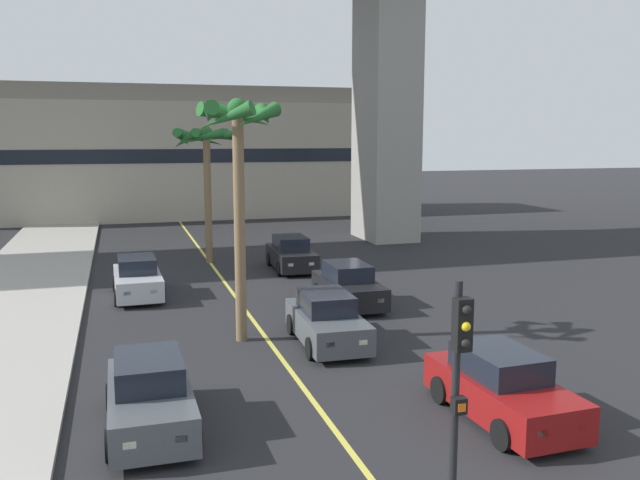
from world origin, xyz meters
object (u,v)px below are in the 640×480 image
(car_queue_fifth, at_px, (501,388))
(palm_tree_mid_median, at_px, (206,149))
(car_queue_second, at_px, (150,396))
(traffic_light_median_near, at_px, (458,383))
(car_queue_front, at_px, (137,279))
(car_queue_third, at_px, (348,286))
(car_queue_fourth, at_px, (327,321))
(car_queue_sixth, at_px, (291,254))
(palm_tree_near_median, at_px, (238,147))

(car_queue_fifth, distance_m, palm_tree_mid_median, 21.51)
(car_queue_second, bearing_deg, traffic_light_median_near, -55.29)
(car_queue_front, bearing_deg, traffic_light_median_near, -77.83)
(car_queue_third, bearing_deg, car_queue_second, -130.34)
(car_queue_fourth, height_order, car_queue_sixth, same)
(palm_tree_near_median, bearing_deg, car_queue_front, 112.99)
(car_queue_sixth, bearing_deg, car_queue_second, -114.13)
(traffic_light_median_near, bearing_deg, car_queue_third, 76.82)
(car_queue_fourth, distance_m, car_queue_sixth, 11.54)
(car_queue_fifth, height_order, car_queue_sixth, same)
(car_queue_front, distance_m, car_queue_third, 8.26)
(traffic_light_median_near, bearing_deg, car_queue_fourth, 82.94)
(traffic_light_median_near, bearing_deg, car_queue_sixth, 81.97)
(car_queue_third, xyz_separation_m, car_queue_fourth, (-2.16, -4.26, 0.00))
(car_queue_third, distance_m, car_queue_fourth, 4.78)
(car_queue_fifth, relative_size, traffic_light_median_near, 0.99)
(car_queue_second, bearing_deg, car_queue_third, 49.66)
(car_queue_front, xyz_separation_m, palm_tree_mid_median, (3.58, 6.41, 4.86))
(car_queue_third, bearing_deg, car_queue_sixth, 92.97)
(car_queue_third, bearing_deg, car_queue_fifth, -90.51)
(car_queue_second, height_order, palm_tree_mid_median, palm_tree_mid_median)
(car_queue_front, xyz_separation_m, car_queue_sixth, (7.06, 3.53, 0.00))
(car_queue_front, bearing_deg, car_queue_sixth, 26.58)
(car_queue_front, distance_m, palm_tree_mid_median, 8.81)
(car_queue_sixth, relative_size, traffic_light_median_near, 0.99)
(car_queue_fifth, bearing_deg, traffic_light_median_near, -128.80)
(car_queue_front, bearing_deg, palm_tree_mid_median, 60.77)
(car_queue_front, bearing_deg, car_queue_third, -25.88)
(car_queue_third, xyz_separation_m, palm_tree_mid_median, (-3.85, 10.01, 4.86))
(car_queue_third, distance_m, car_queue_fifth, 10.61)
(car_queue_third, relative_size, palm_tree_near_median, 0.56)
(car_queue_fifth, distance_m, palm_tree_near_median, 10.10)
(traffic_light_median_near, distance_m, palm_tree_mid_median, 24.98)
(car_queue_second, bearing_deg, car_queue_fourth, 40.67)
(traffic_light_median_near, distance_m, palm_tree_near_median, 12.11)
(palm_tree_near_median, bearing_deg, car_queue_second, -117.58)
(car_queue_fourth, height_order, car_queue_fifth, same)
(car_queue_third, xyz_separation_m, car_queue_sixth, (-0.37, 7.14, 0.00))
(car_queue_second, xyz_separation_m, palm_tree_near_median, (2.99, 5.73, 5.17))
(car_queue_third, distance_m, car_queue_sixth, 7.15)
(car_queue_third, relative_size, traffic_light_median_near, 0.98)
(car_queue_third, height_order, palm_tree_near_median, palm_tree_near_median)
(car_queue_front, xyz_separation_m, car_queue_second, (-0.12, -12.50, 0.00))
(car_queue_second, distance_m, car_queue_third, 11.67)
(car_queue_front, relative_size, palm_tree_near_median, 0.57)
(car_queue_fifth, bearing_deg, car_queue_fourth, 108.03)
(car_queue_front, xyz_separation_m, car_queue_fourth, (5.27, -7.87, 0.00))
(car_queue_sixth, bearing_deg, traffic_light_median_near, -98.03)
(car_queue_front, height_order, car_queue_fifth, same)
(car_queue_sixth, xyz_separation_m, palm_tree_near_median, (-4.19, -10.31, 5.17))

